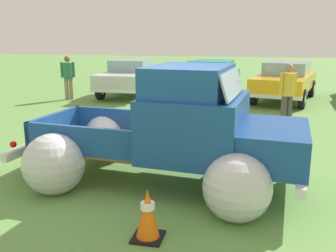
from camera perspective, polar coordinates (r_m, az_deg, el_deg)
name	(u,v)px	position (r m, az deg, el deg)	size (l,w,h in m)	color
ground_plane	(157,180)	(6.31, -1.70, -8.28)	(80.00, 80.00, 0.00)	#609347
vintage_pickup_truck	(179,139)	(5.95, 1.77, -1.94)	(4.78, 3.11, 1.96)	black
show_car_0	(131,76)	(15.42, -5.70, 7.66)	(1.82, 4.23, 1.43)	black
show_car_1	(210,77)	(14.94, 6.51, 7.47)	(2.25, 4.51, 1.43)	black
show_car_2	(286,80)	(14.67, 17.62, 6.81)	(2.80, 4.81, 1.43)	black
spectator_0	(288,91)	(10.49, 17.90, 5.19)	(0.50, 0.47, 1.65)	#4C4742
spectator_2	(68,75)	(14.68, -15.10, 7.58)	(0.51, 0.46, 1.64)	gray
lane_cone_0	(110,120)	(9.45, -8.94, 0.95)	(0.36, 0.36, 0.63)	black
lane_cone_1	(148,214)	(4.50, -3.14, -13.38)	(0.36, 0.36, 0.63)	black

